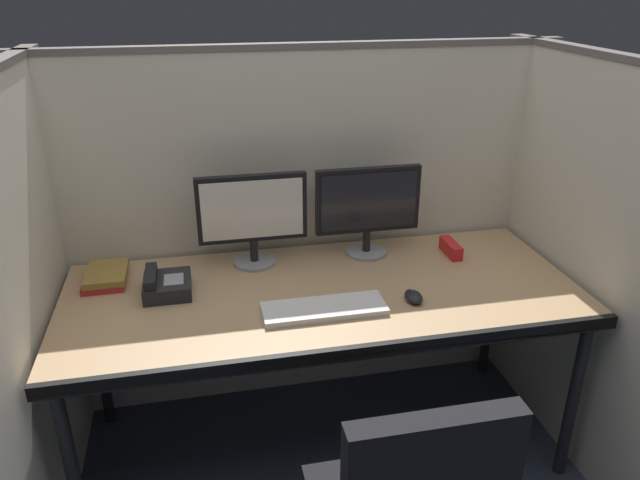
% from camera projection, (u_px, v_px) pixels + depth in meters
% --- Properties ---
extents(cubicle_partition_rear, '(2.21, 0.06, 1.57)m').
position_uv_depth(cubicle_partition_rear, '(301.00, 231.00, 2.61)').
color(cubicle_partition_rear, beige).
rests_on(cubicle_partition_rear, ground).
extents(cubicle_partition_left, '(0.06, 1.41, 1.57)m').
position_uv_depth(cubicle_partition_left, '(28.00, 321.00, 1.94)').
color(cubicle_partition_left, beige).
rests_on(cubicle_partition_left, ground).
extents(cubicle_partition_right, '(0.06, 1.41, 1.57)m').
position_uv_depth(cubicle_partition_right, '(581.00, 265.00, 2.31)').
color(cubicle_partition_right, beige).
rests_on(cubicle_partition_right, ground).
extents(desk, '(1.90, 0.80, 0.74)m').
position_uv_depth(desk, '(323.00, 303.00, 2.24)').
color(desk, tan).
rests_on(desk, ground).
extents(monitor_left, '(0.43, 0.17, 0.37)m').
position_uv_depth(monitor_left, '(252.00, 214.00, 2.35)').
color(monitor_left, gray).
rests_on(monitor_left, desk).
extents(monitor_right, '(0.43, 0.17, 0.37)m').
position_uv_depth(monitor_right, '(368.00, 205.00, 2.43)').
color(monitor_right, gray).
rests_on(monitor_right, desk).
extents(keyboard_main, '(0.43, 0.15, 0.02)m').
position_uv_depth(keyboard_main, '(324.00, 309.00, 2.08)').
color(keyboard_main, silver).
rests_on(keyboard_main, desk).
extents(computer_mouse, '(0.06, 0.10, 0.04)m').
position_uv_depth(computer_mouse, '(414.00, 297.00, 2.15)').
color(computer_mouse, black).
rests_on(computer_mouse, desk).
extents(red_stapler, '(0.04, 0.15, 0.06)m').
position_uv_depth(red_stapler, '(451.00, 248.00, 2.50)').
color(red_stapler, red).
rests_on(red_stapler, desk).
extents(desk_phone, '(0.17, 0.19, 0.09)m').
position_uv_depth(desk_phone, '(166.00, 285.00, 2.20)').
color(desk_phone, black).
rests_on(desk_phone, desk).
extents(book_stack, '(0.16, 0.21, 0.05)m').
position_uv_depth(book_stack, '(106.00, 276.00, 2.28)').
color(book_stack, '#B22626').
rests_on(book_stack, desk).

